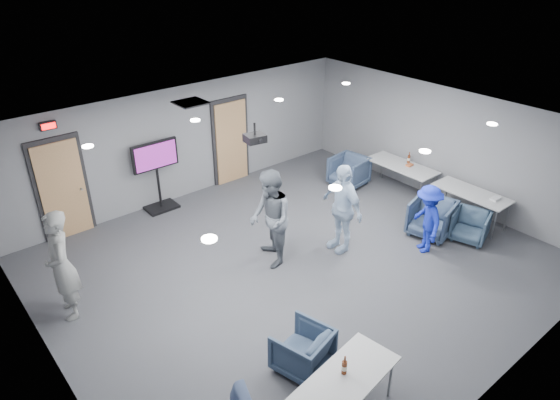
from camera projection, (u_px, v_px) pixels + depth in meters
floor at (298, 264)px, 9.75m from camera, size 9.00×9.00×0.00m
ceiling at (301, 134)px, 8.48m from camera, size 9.00×9.00×0.00m
wall_back at (188, 142)px, 11.83m from camera, size 9.00×0.02×2.70m
wall_front at (507, 317)px, 6.40m from camera, size 9.00×0.02×2.70m
wall_left at (46, 307)px, 6.58m from camera, size 0.02×8.00×2.70m
wall_right at (443, 145)px, 11.66m from camera, size 0.02×8.00×2.70m
door_left at (62, 190)px, 10.24m from camera, size 1.06×0.17×2.24m
door_right at (231, 142)px, 12.61m from camera, size 1.06×0.17×2.24m
exit_sign at (48, 126)px, 9.57m from camera, size 0.32×0.08×0.16m
hvac_diffuser at (191, 103)px, 10.11m from camera, size 0.60×0.60×0.03m
downlights at (301, 135)px, 8.49m from camera, size 6.18×3.78×0.02m
person_a at (62, 266)px, 8.04m from camera, size 0.59×0.78×1.94m
person_b at (270, 219)px, 9.37m from camera, size 1.06×1.16×1.94m
person_c at (342, 208)px, 9.83m from camera, size 0.56×1.13×1.86m
person_d at (427, 219)px, 9.87m from camera, size 0.95×1.07×1.44m
chair_right_a at (349, 171)px, 12.66m from camera, size 0.94×0.92×0.77m
chair_right_b at (431, 218)px, 10.55m from camera, size 1.05×1.03×0.79m
chair_right_c at (470, 226)px, 10.40m from camera, size 0.89×0.87×0.65m
chair_front_a at (302, 350)px, 7.27m from camera, size 0.90×0.92×0.69m
table_right_a at (401, 167)px, 12.18m from camera, size 0.74×1.78×0.73m
table_right_b at (471, 194)px, 10.89m from camera, size 0.69×1.66×0.73m
table_front_left at (343, 383)px, 6.31m from camera, size 1.75×0.92×0.73m
bottle_front at (344, 367)px, 6.34m from camera, size 0.07×0.07×0.29m
bottle_right at (409, 159)px, 12.23m from camera, size 0.07×0.07×0.28m
snack_box at (410, 165)px, 12.11m from camera, size 0.19×0.13×0.04m
wrapper at (495, 199)px, 10.55m from camera, size 0.22×0.15×0.05m
tv_stand at (157, 172)px, 11.30m from camera, size 1.09×0.52×1.67m
projector at (255, 138)px, 9.13m from camera, size 0.41×0.38×0.36m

